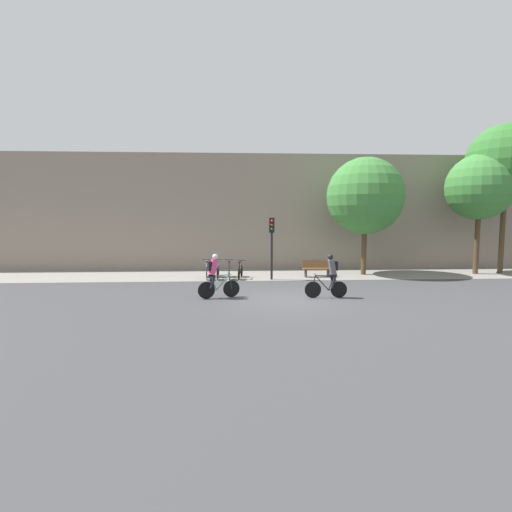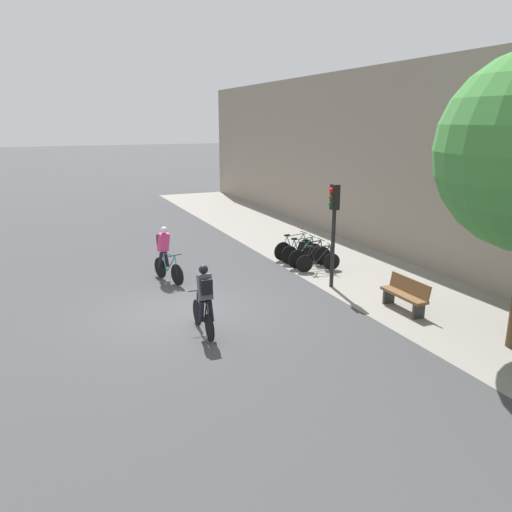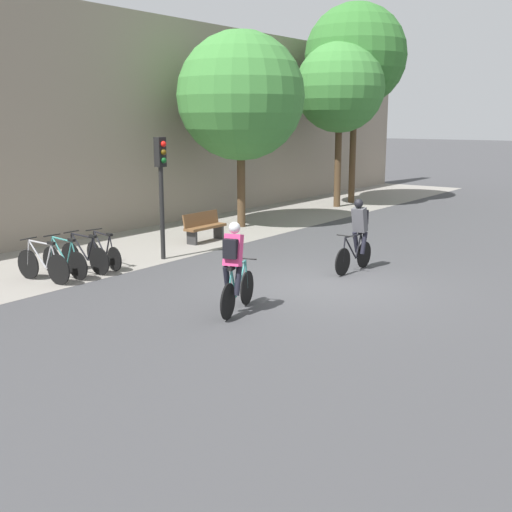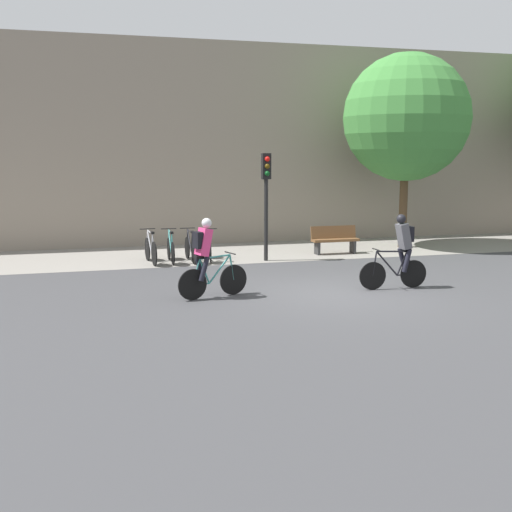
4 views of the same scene
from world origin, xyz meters
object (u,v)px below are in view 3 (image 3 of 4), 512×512
Objects in this scene: parked_bike_2 at (85,256)px; bench at (204,226)px; traffic_light_pole at (161,175)px; parked_bike_3 at (104,253)px; parked_bike_0 at (43,264)px; parked_bike_1 at (64,260)px; cyclist_grey at (358,232)px; cyclist_pink at (235,266)px.

parked_bike_2 is 1.12× the size of bench.
bench is at bearing 16.87° from traffic_light_pole.
traffic_light_pole reaches higher than parked_bike_3.
parked_bike_2 is at bearing -0.04° from parked_bike_0.
parked_bike_2 is at bearing -176.55° from bench.
parked_bike_0 reaches higher than parked_bike_2.
parked_bike_1 is 0.59m from parked_bike_2.
parked_bike_0 is 1.09× the size of parked_bike_3.
parked_bike_0 reaches higher than bench.
cyclist_grey is 0.55× the size of traffic_light_pole.
bench is at bearing 3.45° from parked_bike_2.
parked_bike_3 is at bearing -0.04° from parked_bike_0.
cyclist_grey is at bearing -55.86° from parked_bike_3.
parked_bike_3 is (1.18, -0.00, -0.02)m from parked_bike_1.
cyclist_pink reaches higher than parked_bike_0.
bench is (2.53, 0.77, -1.77)m from traffic_light_pole.
parked_bike_0 is at bearing 97.58° from cyclist_pink.
cyclist_grey is 6.33m from parked_bike_3.
parked_bike_1 is 5.34m from bench.
parked_bike_1 is (0.59, -0.00, -0.01)m from parked_bike_0.
bench is (5.92, 0.29, 0.05)m from parked_bike_0.
parked_bike_3 is 2.51m from traffic_light_pole.
traffic_light_pole is (1.62, -0.48, 1.86)m from parked_bike_3.
cyclist_pink reaches higher than cyclist_grey.
cyclist_pink is 0.56× the size of traffic_light_pole.
parked_bike_3 is (1.10, 5.05, -0.57)m from cyclist_pink.
parked_bike_0 reaches higher than parked_bike_3.
cyclist_grey is at bearing -2.14° from cyclist_pink.
parked_bike_0 is 1.02× the size of parked_bike_1.
cyclist_grey is 1.15× the size of bench.
bench is at bearing 3.07° from parked_bike_1.
parked_bike_1 reaches higher than parked_bike_3.
parked_bike_1 is at bearing -176.93° from bench.
cyclist_grey is 1.13× the size of parked_bike_3.
cyclist_pink is 1.01× the size of cyclist_grey.
bench is at bearing 2.76° from parked_bike_0.
cyclist_pink is 1.04× the size of parked_bike_2.
cyclist_grey is at bearing -51.66° from parked_bike_2.
cyclist_pink is at bearing -102.28° from parked_bike_3.
cyclist_pink is 4.64m from cyclist_grey.
parked_bike_2 is at bearing 179.97° from parked_bike_3.
bench is (4.15, 0.29, 0.09)m from parked_bike_3.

